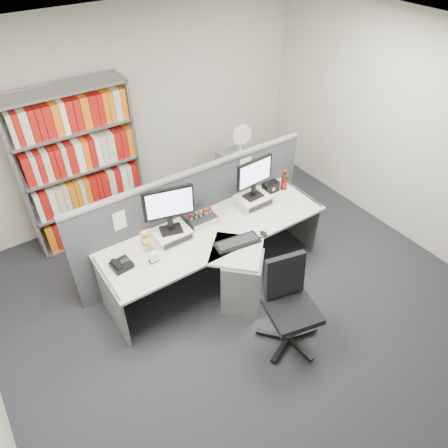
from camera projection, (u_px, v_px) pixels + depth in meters
ground at (258, 321)px, 4.58m from camera, size 5.50×5.50×0.00m
room_shell at (269, 183)px, 3.44m from camera, size 5.04×5.54×2.72m
partition at (196, 215)px, 4.97m from camera, size 3.00×0.08×1.27m
desk at (227, 259)px, 4.67m from camera, size 2.60×1.20×0.72m
monitor_riser_left at (172, 234)px, 4.51m from camera, size 0.38×0.31×0.10m
monitor_riser_right at (253, 200)px, 4.99m from camera, size 0.38×0.31×0.10m
monitor_left at (169, 206)px, 4.28m from camera, size 0.52×0.22×0.54m
monitor_right at (254, 175)px, 4.78m from camera, size 0.49×0.17×0.50m
desktop_pc at (200, 218)px, 4.74m from camera, size 0.32×0.29×0.08m
figurines at (202, 212)px, 4.67m from camera, size 0.29×0.05×0.09m
keyboard at (237, 242)px, 4.46m from camera, size 0.52×0.26×0.03m
mouse at (264, 234)px, 4.57m from camera, size 0.06×0.10×0.04m
desk_phone at (121, 265)px, 4.18m from camera, size 0.21×0.19×0.08m
desk_calendar at (153, 258)px, 4.23m from camera, size 0.10×0.07×0.12m
plush_toy at (146, 239)px, 4.25m from camera, size 0.11×0.11×0.20m
speaker at (271, 187)px, 5.17m from camera, size 0.20×0.11×0.13m
cola_bottle at (284, 182)px, 5.20m from camera, size 0.08×0.08×0.27m
shelving_unit at (80, 170)px, 5.12m from camera, size 1.41×0.40×2.00m
filing_cabinet at (240, 177)px, 6.15m from camera, size 0.45×0.61×0.70m
desk_fan at (241, 137)px, 5.74m from camera, size 0.28×0.17×0.47m
office_chair at (289, 302)px, 4.10m from camera, size 0.65×0.65×0.99m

